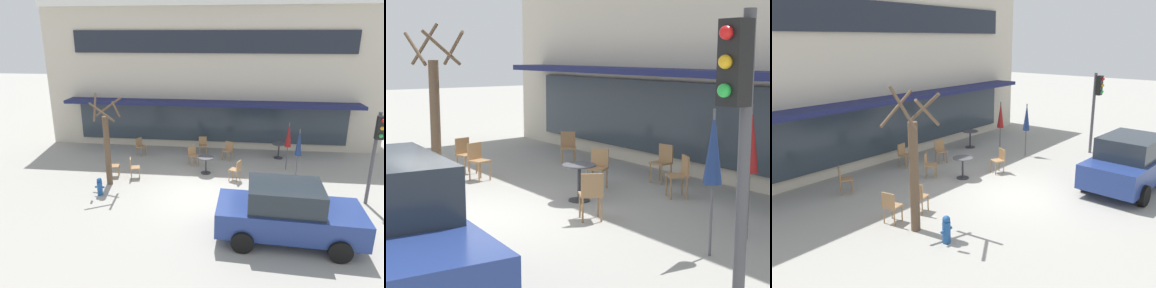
# 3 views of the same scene
# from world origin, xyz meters

# --- Properties ---
(ground_plane) EXTENTS (80.00, 80.00, 0.00)m
(ground_plane) POSITION_xyz_m (0.00, 0.00, 0.00)
(ground_plane) COLOR #9E9B93
(building_facade) EXTENTS (17.65, 9.10, 7.69)m
(building_facade) POSITION_xyz_m (0.00, 9.97, 3.84)
(building_facade) COLOR beige
(building_facade) RESTS_ON ground
(cafe_table_near_wall) EXTENTS (0.70, 0.70, 0.76)m
(cafe_table_near_wall) POSITION_xyz_m (0.09, 2.36, 0.52)
(cafe_table_near_wall) COLOR #333338
(cafe_table_near_wall) RESTS_ON ground
(cafe_table_streetside) EXTENTS (0.70, 0.70, 0.76)m
(cafe_table_streetside) POSITION_xyz_m (3.53, 4.72, 0.52)
(cafe_table_streetside) COLOR #333338
(cafe_table_streetside) RESTS_ON ground
(patio_umbrella_green_folded) EXTENTS (0.28, 0.28, 2.20)m
(patio_umbrella_green_folded) POSITION_xyz_m (3.68, 3.22, 1.63)
(patio_umbrella_green_folded) COLOR #4C4C51
(patio_umbrella_green_folded) RESTS_ON ground
(patio_umbrella_cream_folded) EXTENTS (0.28, 0.28, 2.20)m
(patio_umbrella_cream_folded) POSITION_xyz_m (3.93, 2.10, 1.63)
(patio_umbrella_cream_folded) COLOR #4C4C51
(patio_umbrella_cream_folded) RESTS_ON ground
(cafe_chair_0) EXTENTS (0.49, 0.49, 0.89)m
(cafe_chair_0) POSITION_xyz_m (-2.94, 1.49, 0.53)
(cafe_chair_0) COLOR #9E754C
(cafe_chair_0) RESTS_ON ground
(cafe_chair_1) EXTENTS (0.53, 0.53, 0.89)m
(cafe_chair_1) POSITION_xyz_m (1.42, 1.72, 0.53)
(cafe_chair_1) COLOR #9E754C
(cafe_chair_1) RESTS_ON ground
(cafe_chair_2) EXTENTS (0.47, 0.47, 0.89)m
(cafe_chair_2) POSITION_xyz_m (-3.88, 1.58, 0.53)
(cafe_chair_2) COLOR #9E754C
(cafe_chair_2) RESTS_ON ground
(cafe_chair_3) EXTENTS (0.55, 0.55, 0.89)m
(cafe_chair_3) POSITION_xyz_m (-3.40, 4.38, 0.53)
(cafe_chair_3) COLOR #9E754C
(cafe_chair_3) RESTS_ON ground
(cafe_chair_4) EXTENTS (0.54, 0.54, 0.89)m
(cafe_chair_4) POSITION_xyz_m (1.04, 4.27, 0.53)
(cafe_chair_4) COLOR #9E754C
(cafe_chair_4) RESTS_ON ground
(cafe_chair_5) EXTENTS (0.56, 0.56, 0.89)m
(cafe_chair_5) POSITION_xyz_m (-0.60, 3.34, 0.53)
(cafe_chair_5) COLOR #9E754C
(cafe_chair_5) RESTS_ON ground
(cafe_chair_6) EXTENTS (0.45, 0.45, 0.89)m
(cafe_chair_6) POSITION_xyz_m (-0.27, 4.98, 0.53)
(cafe_chair_6) COLOR #9E754C
(cafe_chair_6) RESTS_ON ground
(parked_sedan) EXTENTS (4.29, 2.20, 1.76)m
(parked_sedan) POSITION_xyz_m (2.86, -2.46, 0.88)
(parked_sedan) COLOR navy
(parked_sedan) RESTS_ON ground
(street_tree) EXTENTS (1.12, 1.15, 3.73)m
(street_tree) POSITION_xyz_m (-3.74, 0.79, 1.69)
(street_tree) COLOR brown
(street_tree) RESTS_ON ground
(traffic_light_pole) EXTENTS (0.26, 0.44, 3.40)m
(traffic_light_pole) POSITION_xyz_m (6.10, 0.08, 2.30)
(traffic_light_pole) COLOR #47474C
(traffic_light_pole) RESTS_ON ground
(fire_hydrant) EXTENTS (0.36, 0.20, 0.71)m
(fire_hydrant) POSITION_xyz_m (-3.76, -0.27, 0.35)
(fire_hydrant) COLOR #1E4C8C
(fire_hydrant) RESTS_ON ground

